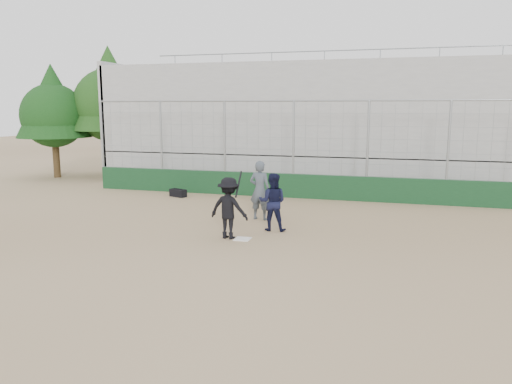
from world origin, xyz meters
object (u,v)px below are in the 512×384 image
(catcher_crouched, at_px, (272,212))
(umpire, at_px, (260,193))
(batter_at_plate, at_px, (229,208))
(equipment_bag, at_px, (178,193))

(catcher_crouched, xyz_separation_m, umpire, (-0.79, 1.39, 0.30))
(batter_at_plate, distance_m, catcher_crouched, 1.58)
(batter_at_plate, xyz_separation_m, umpire, (0.20, 2.59, 0.01))
(catcher_crouched, height_order, equipment_bag, catcher_crouched)
(batter_at_plate, height_order, catcher_crouched, batter_at_plate)
(umpire, distance_m, equipment_bag, 5.57)
(batter_at_plate, bearing_deg, catcher_crouched, 50.35)
(batter_at_plate, relative_size, catcher_crouched, 1.61)
(umpire, relative_size, equipment_bag, 2.20)
(catcher_crouched, bearing_deg, umpire, 119.46)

